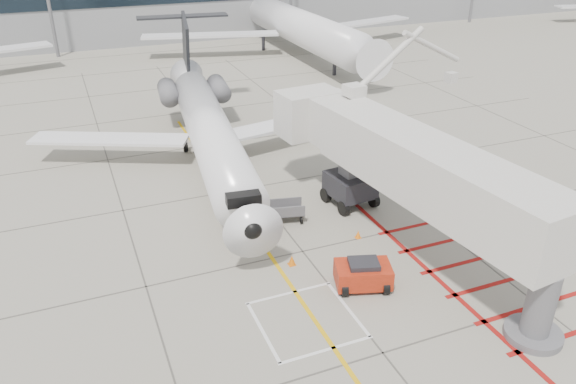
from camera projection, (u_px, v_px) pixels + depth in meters
name	position (u px, v px, depth m)	size (l,w,h in m)	color
ground_plane	(338.00, 296.00, 25.62)	(260.00, 260.00, 0.00)	gray
regional_jet	(214.00, 121.00, 34.76)	(24.52, 30.92, 8.10)	white
jet_bridge	(429.00, 184.00, 26.75)	(9.61, 20.30, 8.12)	silver
pushback_tug	(363.00, 273.00, 25.91)	(2.54, 1.59, 1.48)	#AC2710
baggage_cart	(287.00, 211.00, 31.51)	(1.90, 1.20, 1.20)	#515054
ground_power_unit	(443.00, 188.00, 33.68)	(2.08, 1.21, 1.64)	silver
cone_nose	(292.00, 260.00, 27.74)	(0.37, 0.37, 0.52)	orange
cone_side	(358.00, 234.00, 30.02)	(0.31, 0.31, 0.43)	orange
bg_aircraft_c	(292.00, 1.00, 66.59)	(35.54, 39.49, 11.85)	silver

